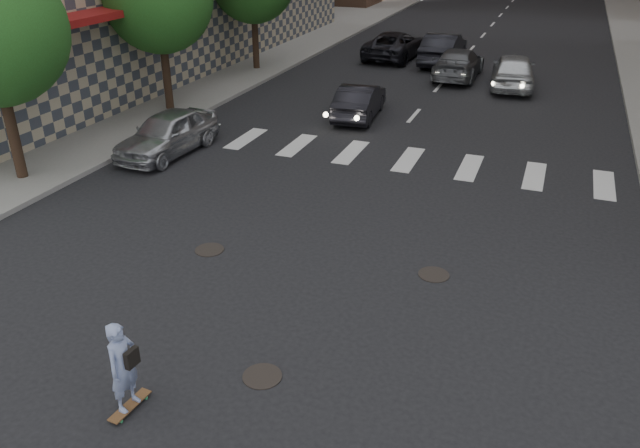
# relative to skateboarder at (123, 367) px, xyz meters

# --- Properties ---
(ground) EXTENTS (160.00, 160.00, 0.00)m
(ground) POSITION_rel_skateboarder_xyz_m (0.46, 4.00, -0.88)
(ground) COLOR black
(ground) RESTS_ON ground
(sidewalk_left) EXTENTS (13.00, 80.00, 0.15)m
(sidewalk_left) POSITION_rel_skateboarder_xyz_m (-14.04, 24.00, -0.80)
(sidewalk_left) COLOR gray
(sidewalk_left) RESTS_ON ground
(manhole_a) EXTENTS (0.70, 0.70, 0.02)m
(manhole_a) POSITION_rel_skateboarder_xyz_m (1.66, 1.50, -0.87)
(manhole_a) COLOR black
(manhole_a) RESTS_ON ground
(manhole_b) EXTENTS (0.70, 0.70, 0.02)m
(manhole_b) POSITION_rel_skateboarder_xyz_m (-1.54, 5.20, -0.87)
(manhole_b) COLOR black
(manhole_b) RESTS_ON ground
(manhole_c) EXTENTS (0.70, 0.70, 0.02)m
(manhole_c) POSITION_rel_skateboarder_xyz_m (3.76, 6.00, -0.87)
(manhole_c) COLOR black
(manhole_c) RESTS_ON ground
(skateboarder) EXTENTS (0.44, 0.86, 1.68)m
(skateboarder) POSITION_rel_skateboarder_xyz_m (0.00, 0.00, 0.00)
(skateboarder) COLOR brown
(skateboarder) RESTS_ON ground
(silver_sedan) EXTENTS (1.98, 4.33, 1.44)m
(silver_sedan) POSITION_rel_skateboarder_xyz_m (-6.24, 10.66, -0.16)
(silver_sedan) COLOR #B1B3B8
(silver_sedan) RESTS_ON ground
(traffic_car_a) EXTENTS (1.78, 4.15, 1.33)m
(traffic_car_a) POSITION_rel_skateboarder_xyz_m (-1.54, 17.00, -0.21)
(traffic_car_a) COLOR black
(traffic_car_a) RESTS_ON ground
(traffic_car_b) EXTENTS (2.03, 4.95, 1.43)m
(traffic_car_b) POSITION_rel_skateboarder_xyz_m (0.96, 25.11, -0.16)
(traffic_car_b) COLOR #515358
(traffic_car_b) RESTS_ON ground
(traffic_car_c) EXTENTS (2.69, 5.40, 1.47)m
(traffic_car_c) POSITION_rel_skateboarder_xyz_m (-3.18, 28.53, -0.14)
(traffic_car_c) COLOR black
(traffic_car_c) RESTS_ON ground
(traffic_car_d) EXTENTS (2.34, 4.89, 1.61)m
(traffic_car_d) POSITION_rel_skateboarder_xyz_m (3.65, 24.07, -0.07)
(traffic_car_d) COLOR silver
(traffic_car_d) RESTS_ON ground
(traffic_car_e) EXTENTS (1.75, 4.97, 1.64)m
(traffic_car_e) POSITION_rel_skateboarder_xyz_m (-0.37, 28.00, -0.06)
(traffic_car_e) COLOR black
(traffic_car_e) RESTS_ON ground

